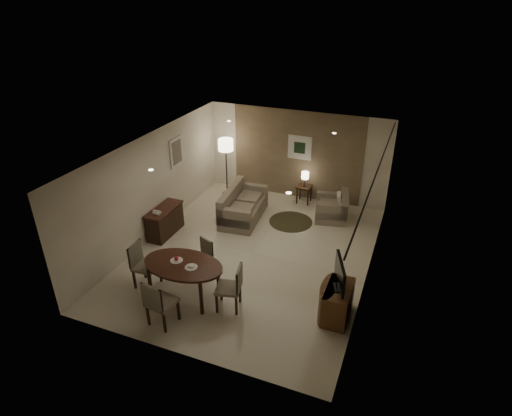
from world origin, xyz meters
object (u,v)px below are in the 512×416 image
at_px(chair_left, 146,266).
at_px(sofa, 243,204).
at_px(console_desk, 165,221).
at_px(floor_lamp, 226,167).
at_px(chair_right, 228,288).
at_px(dining_table, 185,280).
at_px(chair_far, 200,259).
at_px(armchair, 332,206).
at_px(chair_near, 162,301).
at_px(side_table, 304,194).
at_px(tv_cabinet, 338,302).

relative_size(chair_left, sofa, 0.54).
relative_size(console_desk, floor_lamp, 0.67).
xyz_separation_m(chair_left, chair_right, (1.96, -0.02, -0.01)).
bearing_deg(dining_table, chair_far, 92.76).
height_order(chair_right, floor_lamp, floor_lamp).
relative_size(chair_far, armchair, 0.95).
relative_size(chair_near, sofa, 0.55).
bearing_deg(floor_lamp, chair_left, -85.86).
height_order(chair_right, sofa, chair_right).
xyz_separation_m(sofa, side_table, (1.31, 1.58, -0.17)).
height_order(chair_left, side_table, chair_left).
xyz_separation_m(chair_near, side_table, (1.10, 6.04, -0.24)).
bearing_deg(chair_near, chair_right, -130.43).
bearing_deg(side_table, floor_lamp, -172.76).
distance_m(chair_right, sofa, 3.79).
xyz_separation_m(console_desk, dining_table, (1.77, -2.04, 0.03)).
height_order(chair_right, armchair, chair_right).
xyz_separation_m(chair_near, chair_far, (-0.05, 1.64, -0.08)).
bearing_deg(chair_near, tv_cabinet, -147.15).
distance_m(chair_far, side_table, 4.55).
distance_m(chair_far, armchair, 4.27).
bearing_deg(console_desk, chair_right, -36.27).
relative_size(dining_table, chair_left, 1.72).
height_order(tv_cabinet, armchair, armchair).
bearing_deg(floor_lamp, chair_far, -72.87).
bearing_deg(chair_far, chair_right, -14.64).
xyz_separation_m(dining_table, chair_near, (0.02, -0.86, 0.11)).
bearing_deg(side_table, sofa, -129.77).
bearing_deg(floor_lamp, armchair, -6.66).
bearing_deg(chair_near, sofa, -78.78).
bearing_deg(chair_near, chair_left, -34.01).
relative_size(console_desk, dining_table, 0.70).
xyz_separation_m(tv_cabinet, chair_right, (-2.11, -0.54, 0.15)).
bearing_deg(tv_cabinet, armchair, 104.51).
bearing_deg(chair_near, floor_lamp, -68.58).
xyz_separation_m(console_desk, tv_cabinet, (4.89, -1.50, -0.03)).
bearing_deg(sofa, tv_cabinet, -138.15).
relative_size(chair_far, sofa, 0.46).
distance_m(console_desk, chair_right, 3.45).
height_order(console_desk, floor_lamp, floor_lamp).
bearing_deg(floor_lamp, chair_near, -77.07).
relative_size(chair_far, chair_left, 0.86).
bearing_deg(chair_near, armchair, -102.87).
bearing_deg(armchair, dining_table, -37.46).
bearing_deg(tv_cabinet, side_table, 113.38).
distance_m(chair_near, chair_left, 1.31).
bearing_deg(chair_left, dining_table, -93.49).
distance_m(tv_cabinet, armchair, 4.06).
bearing_deg(chair_right, chair_near, -61.56).
xyz_separation_m(chair_far, floor_lamp, (-1.26, 4.10, 0.47)).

